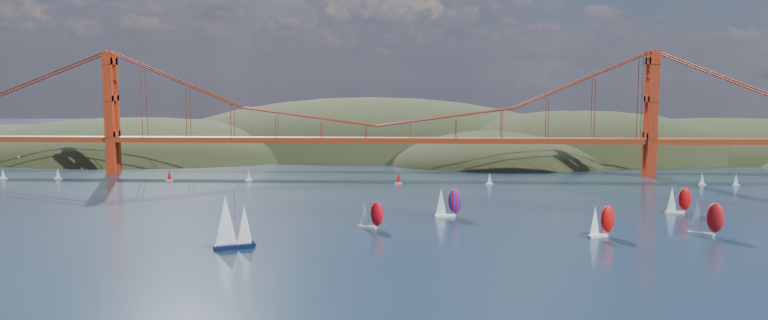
{
  "coord_description": "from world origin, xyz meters",
  "views": [
    {
      "loc": [
        17.08,
        -151.86,
        44.38
      ],
      "look_at": [
        6.84,
        90.0,
        16.9
      ],
      "focal_mm": 35.0,
      "sensor_mm": 36.0,
      "label": 1
    }
  ],
  "objects_px": {
    "racer_0": "(370,214)",
    "racer_rwb": "(448,202)",
    "racer_1": "(601,220)",
    "sloop_navy": "(231,223)",
    "racer_2": "(705,217)",
    "racer_3": "(678,200)"
  },
  "relations": [
    {
      "from": "sloop_navy",
      "to": "racer_2",
      "type": "height_order",
      "value": "sloop_navy"
    },
    {
      "from": "racer_0",
      "to": "sloop_navy",
      "type": "bearing_deg",
      "value": -117.44
    },
    {
      "from": "racer_0",
      "to": "racer_1",
      "type": "bearing_deg",
      "value": 15.65
    },
    {
      "from": "racer_0",
      "to": "racer_rwb",
      "type": "distance_m",
      "value": 29.79
    },
    {
      "from": "racer_2",
      "to": "racer_3",
      "type": "bearing_deg",
      "value": 110.59
    },
    {
      "from": "sloop_navy",
      "to": "racer_3",
      "type": "bearing_deg",
      "value": -1.49
    },
    {
      "from": "racer_0",
      "to": "racer_1",
      "type": "height_order",
      "value": "racer_1"
    },
    {
      "from": "racer_3",
      "to": "sloop_navy",
      "type": "bearing_deg",
      "value": -164.48
    },
    {
      "from": "racer_0",
      "to": "racer_1",
      "type": "distance_m",
      "value": 64.81
    },
    {
      "from": "racer_0",
      "to": "racer_rwb",
      "type": "bearing_deg",
      "value": 62.28
    },
    {
      "from": "racer_2",
      "to": "racer_3",
      "type": "xyz_separation_m",
      "value": [
        4.06,
        33.58,
        -0.53
      ]
    },
    {
      "from": "racer_0",
      "to": "racer_3",
      "type": "height_order",
      "value": "racer_3"
    },
    {
      "from": "sloop_navy",
      "to": "racer_2",
      "type": "distance_m",
      "value": 129.5
    },
    {
      "from": "racer_2",
      "to": "racer_rwb",
      "type": "relative_size",
      "value": 1.06
    },
    {
      "from": "racer_0",
      "to": "racer_3",
      "type": "distance_m",
      "value": 101.62
    },
    {
      "from": "racer_1",
      "to": "racer_2",
      "type": "bearing_deg",
      "value": -21.78
    },
    {
      "from": "racer_1",
      "to": "sloop_navy",
      "type": "bearing_deg",
      "value": 162.57
    },
    {
      "from": "racer_0",
      "to": "racer_rwb",
      "type": "height_order",
      "value": "racer_rwb"
    },
    {
      "from": "sloop_navy",
      "to": "racer_3",
      "type": "xyz_separation_m",
      "value": [
        131.71,
        55.31,
        -2.3
      ]
    },
    {
      "from": "sloop_navy",
      "to": "racer_0",
      "type": "height_order",
      "value": "sloop_navy"
    },
    {
      "from": "racer_rwb",
      "to": "racer_1",
      "type": "bearing_deg",
      "value": -48.11
    },
    {
      "from": "sloop_navy",
      "to": "racer_rwb",
      "type": "relative_size",
      "value": 1.53
    }
  ]
}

